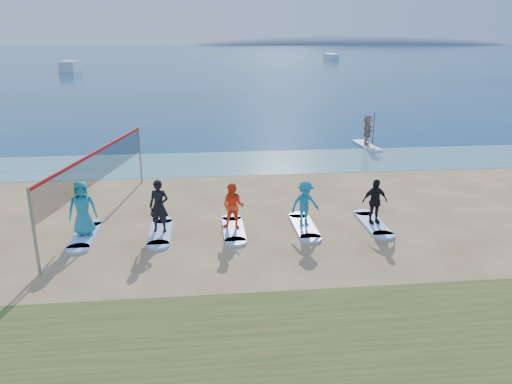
{
  "coord_description": "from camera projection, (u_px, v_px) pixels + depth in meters",
  "views": [
    {
      "loc": [
        -2.41,
        -14.31,
        6.3
      ],
      "look_at": [
        -0.61,
        2.0,
        1.1
      ],
      "focal_mm": 35.0,
      "sensor_mm": 36.0,
      "label": 1
    }
  ],
  "objects": [
    {
      "name": "surfboard_0",
      "position": [
        85.0,
        236.0,
        16.23
      ],
      "size": [
        0.7,
        2.2,
        0.09
      ],
      "primitive_type": "cube",
      "color": "#A4C4FF",
      "rests_on": "ground"
    },
    {
      "name": "volleyball_net",
      "position": [
        98.0,
        166.0,
        17.4
      ],
      "size": [
        1.91,
        8.9,
        2.5
      ],
      "rotation": [
        0.0,
        0.0,
        -0.2
      ],
      "color": "gray",
      "rests_on": "ground"
    },
    {
      "name": "boat_offshore_b",
      "position": [
        331.0,
        60.0,
        126.0
      ],
      "size": [
        2.87,
        5.58,
        1.62
      ],
      "primitive_type": "cube",
      "rotation": [
        0.0,
        0.0,
        0.18
      ],
      "color": "silver",
      "rests_on": "ground"
    },
    {
      "name": "island_ridge",
      "position": [
        356.0,
        45.0,
        309.88
      ],
      "size": [
        220.0,
        56.0,
        18.0
      ],
      "primitive_type": "ellipsoid",
      "color": "slate",
      "rests_on": "ground"
    },
    {
      "name": "ocean",
      "position": [
        206.0,
        54.0,
        167.32
      ],
      "size": [
        600.0,
        600.0,
        0.0
      ],
      "primitive_type": "plane",
      "color": "navy",
      "rests_on": "ground"
    },
    {
      "name": "paddleboard",
      "position": [
        367.0,
        146.0,
        29.26
      ],
      "size": [
        0.9,
        3.04,
        0.12
      ],
      "primitive_type": "cube",
      "rotation": [
        0.0,
        0.0,
        0.07
      ],
      "color": "silver",
      "rests_on": "ground"
    },
    {
      "name": "student_1",
      "position": [
        159.0,
        206.0,
        16.2
      ],
      "size": [
        0.72,
        0.55,
        1.75
      ],
      "primitive_type": "imported",
      "rotation": [
        0.0,
        0.0,
        -0.23
      ],
      "color": "black",
      "rests_on": "surfboard_1"
    },
    {
      "name": "surfboard_3",
      "position": [
        304.0,
        227.0,
        16.98
      ],
      "size": [
        0.7,
        2.2,
        0.09
      ],
      "primitive_type": "cube",
      "color": "#A4C4FF",
      "rests_on": "ground"
    },
    {
      "name": "shallow_water",
      "position": [
        250.0,
        162.0,
        25.66
      ],
      "size": [
        600.0,
        600.0,
        0.0
      ],
      "primitive_type": "plane",
      "color": "teal",
      "rests_on": "ground"
    },
    {
      "name": "ground",
      "position": [
        282.0,
        244.0,
        15.71
      ],
      "size": [
        600.0,
        600.0,
        0.0
      ],
      "primitive_type": "plane",
      "color": "tan",
      "rests_on": "ground"
    },
    {
      "name": "surfboard_4",
      "position": [
        373.0,
        224.0,
        17.23
      ],
      "size": [
        0.7,
        2.2,
        0.09
      ],
      "primitive_type": "cube",
      "color": "#A4C4FF",
      "rests_on": "ground"
    },
    {
      "name": "student_0",
      "position": [
        82.0,
        208.0,
        15.94
      ],
      "size": [
        0.98,
        0.74,
        1.79
      ],
      "primitive_type": "imported",
      "rotation": [
        0.0,
        0.0,
        0.22
      ],
      "color": "teal",
      "rests_on": "surfboard_0"
    },
    {
      "name": "student_4",
      "position": [
        375.0,
        201.0,
        16.99
      ],
      "size": [
        0.95,
        0.5,
        1.55
      ],
      "primitive_type": "imported",
      "rotation": [
        0.0,
        0.0,
        0.14
      ],
      "color": "black",
      "rests_on": "surfboard_4"
    },
    {
      "name": "student_3",
      "position": [
        305.0,
        204.0,
        16.73
      ],
      "size": [
        1.12,
        0.81,
        1.56
      ],
      "primitive_type": "imported",
      "rotation": [
        0.0,
        0.0,
        0.25
      ],
      "color": "teal",
      "rests_on": "surfboard_3"
    },
    {
      "name": "boat_offshore_a",
      "position": [
        71.0,
        71.0,
        88.37
      ],
      "size": [
        2.62,
        7.53,
        1.84
      ],
      "primitive_type": "cube",
      "rotation": [
        0.0,
        0.0,
        0.02
      ],
      "color": "silver",
      "rests_on": "ground"
    },
    {
      "name": "paddleboarder",
      "position": [
        368.0,
        130.0,
        28.98
      ],
      "size": [
        0.98,
        1.69,
        1.74
      ],
      "primitive_type": "imported",
      "rotation": [
        0.0,
        0.0,
        1.26
      ],
      "color": "tan",
      "rests_on": "paddleboard"
    },
    {
      "name": "surfboard_1",
      "position": [
        161.0,
        232.0,
        16.48
      ],
      "size": [
        0.7,
        2.2,
        0.09
      ],
      "primitive_type": "cube",
      "color": "#A4C4FF",
      "rests_on": "ground"
    },
    {
      "name": "student_2",
      "position": [
        233.0,
        206.0,
        16.48
      ],
      "size": [
        0.91,
        0.81,
        1.56
      ],
      "primitive_type": "imported",
      "rotation": [
        0.0,
        0.0,
        -0.34
      ],
      "color": "#FF441A",
      "rests_on": "surfboard_2"
    },
    {
      "name": "surfboard_2",
      "position": [
        233.0,
        229.0,
        16.73
      ],
      "size": [
        0.7,
        2.2,
        0.09
      ],
      "primitive_type": "cube",
      "color": "#A4C4FF",
      "rests_on": "ground"
    }
  ]
}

